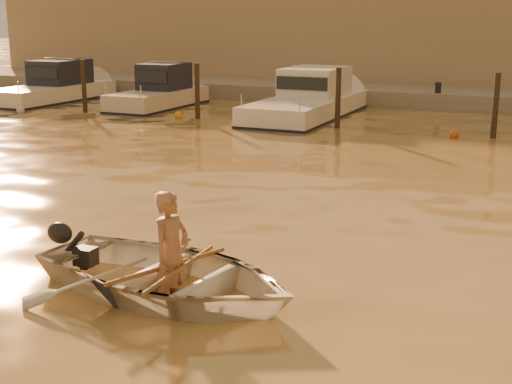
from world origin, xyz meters
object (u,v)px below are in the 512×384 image
at_px(dinghy, 166,275).
at_px(moored_boat_1, 158,92).
at_px(person, 171,255).
at_px(moored_boat_2, 308,100).
at_px(waterfront_building, 424,41).
at_px(moored_boat_0, 52,87).

distance_m(dinghy, moored_boat_1, 20.20).
distance_m(person, moored_boat_1, 20.26).
xyz_separation_m(dinghy, person, (0.10, -0.01, 0.29)).
height_order(dinghy, moored_boat_2, moored_boat_2).
xyz_separation_m(person, moored_boat_1, (-10.73, 17.19, 0.05)).
xyz_separation_m(moored_boat_1, waterfront_building, (8.51, 11.00, 1.77)).
bearing_deg(moored_boat_2, moored_boat_1, 180.00).
distance_m(moored_boat_1, moored_boat_2, 6.47).
height_order(person, moored_boat_1, moored_boat_1).
bearing_deg(moored_boat_1, waterfront_building, 52.27).
distance_m(moored_boat_0, moored_boat_2, 11.86).
xyz_separation_m(dinghy, moored_boat_0, (-16.02, 17.17, 0.34)).
xyz_separation_m(moored_boat_0, moored_boat_1, (5.39, 0.00, 0.00)).
distance_m(moored_boat_0, waterfront_building, 17.82).
distance_m(dinghy, person, 0.31).
height_order(moored_boat_0, waterfront_building, waterfront_building).
relative_size(dinghy, waterfront_building, 0.08).
xyz_separation_m(moored_boat_1, moored_boat_2, (6.47, 0.00, 0.00)).
bearing_deg(person, moored_boat_2, 21.27).
bearing_deg(moored_boat_0, person, -46.83).
relative_size(dinghy, person, 2.22).
relative_size(person, moored_boat_1, 0.29).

